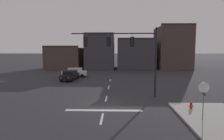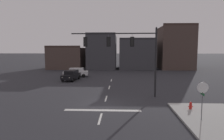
% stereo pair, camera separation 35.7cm
% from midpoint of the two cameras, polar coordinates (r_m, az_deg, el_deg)
% --- Properties ---
extents(ground_plane, '(400.00, 400.00, 0.00)m').
position_cam_midpoint_polar(ground_plane, '(18.94, -2.52, -9.56)').
color(ground_plane, '#2B2B30').
extents(sidewalk_near_corner, '(5.00, 8.00, 0.15)m').
position_cam_midpoint_polar(sidewalk_near_corner, '(16.61, 27.05, -12.21)').
color(sidewalk_near_corner, gray).
rests_on(sidewalk_near_corner, ground).
extents(stop_bar_paint, '(6.40, 0.50, 0.01)m').
position_cam_midpoint_polar(stop_bar_paint, '(17.02, -3.00, -11.35)').
color(stop_bar_paint, silver).
rests_on(stop_bar_paint, ground).
extents(lane_centreline, '(0.16, 26.40, 0.01)m').
position_cam_midpoint_polar(lane_centreline, '(20.87, -2.14, -8.07)').
color(lane_centreline, silver).
rests_on(lane_centreline, ground).
extents(signal_mast_near_side, '(9.00, 0.56, 7.31)m').
position_cam_midpoint_polar(signal_mast_near_side, '(21.25, 4.18, 6.07)').
color(signal_mast_near_side, black).
rests_on(signal_mast_near_side, ground).
extents(stop_sign, '(0.76, 0.64, 2.83)m').
position_cam_midpoint_polar(stop_sign, '(15.24, 23.99, -5.64)').
color(stop_sign, '#56565B').
rests_on(stop_sign, ground).
extents(car_lot_nearside, '(2.34, 4.61, 1.61)m').
position_cam_midpoint_polar(car_lot_nearside, '(33.16, -12.13, -1.42)').
color(car_lot_nearside, black).
rests_on(car_lot_nearside, ground).
extents(car_lot_middle, '(4.61, 2.33, 1.61)m').
position_cam_midpoint_polar(car_lot_middle, '(37.01, -10.86, -0.63)').
color(car_lot_middle, silver).
rests_on(car_lot_middle, ground).
extents(fire_hydrant, '(0.40, 0.30, 0.75)m').
position_cam_midpoint_polar(fire_hydrant, '(18.09, 20.99, -9.64)').
color(fire_hydrant, red).
rests_on(fire_hydrant, ground).
extents(building_row, '(36.00, 13.28, 10.96)m').
position_cam_midpoint_polar(building_row, '(52.74, 3.68, 5.06)').
color(building_row, '#473833').
rests_on(building_row, ground).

